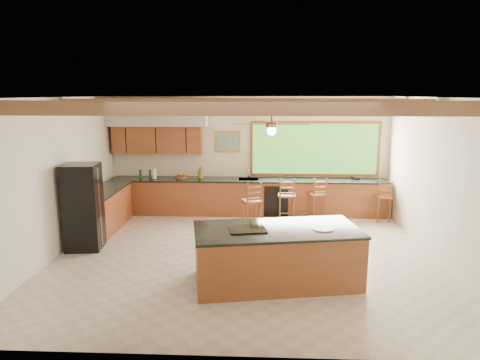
{
  "coord_description": "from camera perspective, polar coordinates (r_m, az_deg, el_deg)",
  "views": [
    {
      "loc": [
        0.26,
        -7.8,
        3.06
      ],
      "look_at": [
        -0.12,
        0.8,
        1.32
      ],
      "focal_mm": 32.0,
      "sensor_mm": 36.0,
      "label": 1
    }
  ],
  "objects": [
    {
      "name": "island",
      "position": [
        7.13,
        4.87,
        -9.99
      ],
      "size": [
        2.83,
        1.69,
        0.95
      ],
      "rotation": [
        0.0,
        0.0,
        0.17
      ],
      "color": "brown",
      "rests_on": "ground"
    },
    {
      "name": "room_shell",
      "position": [
        8.51,
        -0.35,
        5.69
      ],
      "size": [
        7.27,
        6.54,
        3.02
      ],
      "color": "beige",
      "rests_on": "ground"
    },
    {
      "name": "counter_run",
      "position": [
        10.7,
        -3.31,
        -2.65
      ],
      "size": [
        7.12,
        3.1,
        1.25
      ],
      "color": "brown",
      "rests_on": "ground"
    },
    {
      "name": "bar_stool_b",
      "position": [
        10.23,
        6.27,
        -2.19
      ],
      "size": [
        0.42,
        0.42,
        1.13
      ],
      "rotation": [
        0.0,
        0.0,
        -0.04
      ],
      "color": "brown",
      "rests_on": "ground"
    },
    {
      "name": "bar_stool_d",
      "position": [
        10.93,
        18.65,
        -2.23
      ],
      "size": [
        0.37,
        0.37,
        1.01
      ],
      "rotation": [
        0.0,
        0.0,
        -0.03
      ],
      "color": "brown",
      "rests_on": "ground"
    },
    {
      "name": "bar_stool_a",
      "position": [
        9.65,
        1.53,
        -2.95
      ],
      "size": [
        0.52,
        0.52,
        1.13
      ],
      "rotation": [
        0.0,
        0.0,
        0.37
      ],
      "color": "brown",
      "rests_on": "ground"
    },
    {
      "name": "refrigerator",
      "position": [
        9.05,
        -20.19,
        -3.38
      ],
      "size": [
        0.73,
        0.72,
        1.72
      ],
      "rotation": [
        0.0,
        0.0,
        0.1
      ],
      "color": "black",
      "rests_on": "ground"
    },
    {
      "name": "ground",
      "position": [
        8.39,
        0.61,
        -9.99
      ],
      "size": [
        7.2,
        7.2,
        0.0
      ],
      "primitive_type": "plane",
      "color": "beige",
      "rests_on": "ground"
    },
    {
      "name": "bar_stool_c",
      "position": [
        10.58,
        10.3,
        -2.01
      ],
      "size": [
        0.47,
        0.47,
        1.08
      ],
      "rotation": [
        0.0,
        0.0,
        0.25
      ],
      "color": "brown",
      "rests_on": "ground"
    }
  ]
}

